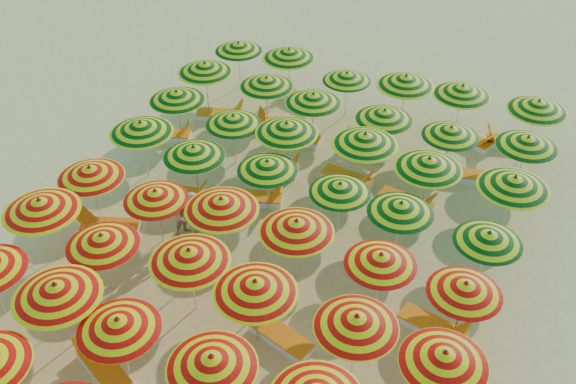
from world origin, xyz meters
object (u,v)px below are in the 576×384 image
object	(u,v)px
umbrella_7	(56,290)
umbrella_21	(296,226)
umbrella_15	(255,286)
lounger_14	(274,167)
umbrella_13	(102,240)
umbrella_37	(267,82)
umbrella_44	(347,77)
lounger_19	(295,137)
umbrella_12	(40,205)
umbrella_26	(267,165)
lounger_4	(103,367)
umbrella_32	(287,128)
umbrella_23	(465,288)
lounger_21	(459,174)
umbrella_17	(444,357)
umbrella_18	(90,172)
umbrella_20	(221,204)
umbrella_45	(406,81)
lounger_11	(181,193)
lounger_18	(281,124)
umbrella_40	(451,131)
lounger_10	(434,327)
umbrella_31	(233,120)
umbrella_35	(514,182)
beachgoer_a	(195,214)
lounger_17	(221,114)
lounger_7	(280,336)
lounger_24	(510,142)
lounger_20	(365,149)
umbrella_19	(156,195)
umbrella_38	(313,98)
umbrella_22	(381,259)
umbrella_36	(205,67)
umbrella_43	(289,53)
umbrella_24	(141,127)
lounger_22	(299,98)
umbrella_29	(489,237)
umbrella_30	(177,96)
lounger_12	(256,198)
umbrella_14	(189,255)
lounger_23	(470,139)
umbrella_9	(212,361)
umbrella_16	(357,321)
lounger_15	(348,178)
beachgoer_b	(184,216)
umbrella_41	(528,141)
umbrella_28	(401,207)
umbrella_34	(429,163)
umbrella_27	(340,188)
lounger_13	(168,135)
umbrella_25	(194,151)

from	to	relation	value
umbrella_7	umbrella_21	bearing A→B (deg)	47.77
umbrella_15	lounger_14	distance (m)	7.28
umbrella_13	umbrella_37	world-z (taller)	umbrella_37
umbrella_44	lounger_19	xyz separation A→B (m)	(-0.99, -2.33, -1.50)
lounger_19	umbrella_12	bearing A→B (deg)	62.00
umbrella_26	lounger_4	world-z (taller)	umbrella_26
umbrella_32	umbrella_23	bearing A→B (deg)	-32.79
lounger_21	umbrella_17	bearing A→B (deg)	86.62
umbrella_7	umbrella_18	size ratio (longest dim) A/B	1.30
umbrella_20	umbrella_45	world-z (taller)	umbrella_45
lounger_11	lounger_18	world-z (taller)	same
umbrella_40	lounger_10	xyz separation A→B (m)	(1.43, -6.62, -1.54)
umbrella_26	umbrella_31	xyz separation A→B (m)	(-2.12, 1.79, 0.02)
umbrella_35	beachgoer_a	world-z (taller)	umbrella_35
umbrella_15	lounger_17	xyz separation A→B (m)	(-6.03, 8.74, -1.72)
lounger_10	beachgoer_a	world-z (taller)	beachgoer_a
lounger_7	lounger_24	size ratio (longest dim) A/B	1.00
lounger_20	umbrella_32	bearing A→B (deg)	58.95
umbrella_40	lounger_24	distance (m)	3.52
umbrella_19	umbrella_38	distance (m)	6.87
umbrella_12	umbrella_22	distance (m)	9.01
umbrella_36	lounger_19	distance (m)	4.17
umbrella_43	umbrella_24	bearing A→B (deg)	-106.85
umbrella_36	lounger_18	world-z (taller)	umbrella_36
umbrella_36	lounger_7	world-z (taller)	umbrella_36
umbrella_15	umbrella_35	world-z (taller)	umbrella_35
lounger_22	umbrella_29	bearing A→B (deg)	158.73
umbrella_30	umbrella_44	world-z (taller)	umbrella_30
umbrella_17	umbrella_36	xyz separation A→B (m)	(-11.04, 8.89, 0.13)
lounger_11	lounger_12	xyz separation A→B (m)	(2.26, 0.77, 0.00)
lounger_24	umbrella_45	bearing A→B (deg)	-9.32
umbrella_7	umbrella_45	world-z (taller)	umbrella_45
umbrella_22	lounger_18	size ratio (longest dim) A/B	1.15
umbrella_14	umbrella_17	size ratio (longest dim) A/B	1.19
umbrella_20	lounger_23	size ratio (longest dim) A/B	1.33
umbrella_9	lounger_12	distance (m)	7.65
umbrella_16	umbrella_36	world-z (taller)	umbrella_36
umbrella_22	lounger_14	bearing A→B (deg)	139.68
lounger_19	lounger_21	size ratio (longest dim) A/B	0.97
lounger_15	lounger_11	bearing A→B (deg)	-139.15
lounger_18	beachgoer_b	distance (m)	6.47
umbrella_41	beachgoer_a	distance (m)	10.33
umbrella_15	lounger_14	xyz separation A→B (m)	(-2.73, 6.52, -1.72)
lounger_4	umbrella_35	bearing A→B (deg)	-107.03
umbrella_28	lounger_14	size ratio (longest dim) A/B	1.13
umbrella_34	lounger_12	bearing A→B (deg)	-160.82
umbrella_21	umbrella_27	distance (m)	2.26
umbrella_44	lounger_13	size ratio (longest dim) A/B	1.25
umbrella_25	lounger_11	distance (m)	1.70
umbrella_36	lounger_20	xyz separation A→B (m)	(6.28, -0.02, -1.75)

